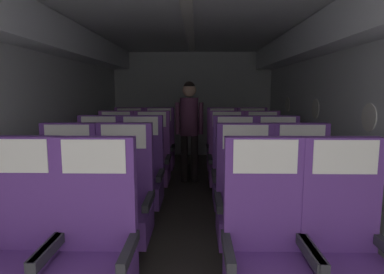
# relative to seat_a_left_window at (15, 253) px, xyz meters

# --- Properties ---
(ground) EXTENTS (3.65, 7.31, 0.02)m
(ground) POSITION_rel_seat_a_left_window_xyz_m (0.96, 1.94, -0.49)
(ground) COLOR #3D3833
(fuselage_shell) EXTENTS (3.53, 6.96, 2.28)m
(fuselage_shell) POSITION_rel_seat_a_left_window_xyz_m (0.96, 2.21, 1.17)
(fuselage_shell) COLOR silver
(fuselage_shell) RESTS_ON ground
(seat_a_left_window) EXTENTS (0.50, 0.49, 1.15)m
(seat_a_left_window) POSITION_rel_seat_a_left_window_xyz_m (0.00, 0.00, 0.00)
(seat_a_left_window) COLOR #38383D
(seat_a_left_window) RESTS_ON ground
(seat_a_left_aisle) EXTENTS (0.50, 0.49, 1.15)m
(seat_a_left_aisle) POSITION_rel_seat_a_left_window_xyz_m (0.46, -0.01, 0.00)
(seat_a_left_aisle) COLOR #38383D
(seat_a_left_aisle) RESTS_ON ground
(seat_a_right_aisle) EXTENTS (0.50, 0.49, 1.15)m
(seat_a_right_aisle) POSITION_rel_seat_a_left_window_xyz_m (1.92, -0.00, 0.00)
(seat_a_right_aisle) COLOR #38383D
(seat_a_right_aisle) RESTS_ON ground
(seat_a_right_window) EXTENTS (0.50, 0.49, 1.15)m
(seat_a_right_window) POSITION_rel_seat_a_left_window_xyz_m (1.46, 0.01, 0.00)
(seat_a_right_window) COLOR #38383D
(seat_a_right_window) RESTS_ON ground
(seat_b_left_window) EXTENTS (0.50, 0.49, 1.15)m
(seat_b_left_window) POSITION_rel_seat_a_left_window_xyz_m (-0.02, 0.81, 0.00)
(seat_b_left_window) COLOR #38383D
(seat_b_left_window) RESTS_ON ground
(seat_b_left_aisle) EXTENTS (0.50, 0.49, 1.15)m
(seat_b_left_aisle) POSITION_rel_seat_a_left_window_xyz_m (0.45, 0.82, 0.00)
(seat_b_left_aisle) COLOR #38383D
(seat_b_left_aisle) RESTS_ON ground
(seat_b_right_aisle) EXTENTS (0.50, 0.49, 1.15)m
(seat_b_right_aisle) POSITION_rel_seat_a_left_window_xyz_m (1.93, 0.83, 0.00)
(seat_b_right_aisle) COLOR #38383D
(seat_b_right_aisle) RESTS_ON ground
(seat_b_right_window) EXTENTS (0.50, 0.49, 1.15)m
(seat_b_right_window) POSITION_rel_seat_a_left_window_xyz_m (1.46, 0.81, 0.00)
(seat_b_right_window) COLOR #38383D
(seat_b_right_window) RESTS_ON ground
(seat_c_left_window) EXTENTS (0.50, 0.49, 1.15)m
(seat_c_left_window) POSITION_rel_seat_a_left_window_xyz_m (-0.01, 1.66, 0.00)
(seat_c_left_window) COLOR #38383D
(seat_c_left_window) RESTS_ON ground
(seat_c_left_aisle) EXTENTS (0.50, 0.49, 1.15)m
(seat_c_left_aisle) POSITION_rel_seat_a_left_window_xyz_m (0.45, 1.65, 0.00)
(seat_c_left_aisle) COLOR #38383D
(seat_c_left_aisle) RESTS_ON ground
(seat_c_right_aisle) EXTENTS (0.50, 0.49, 1.15)m
(seat_c_right_aisle) POSITION_rel_seat_a_left_window_xyz_m (1.92, 1.64, 0.00)
(seat_c_right_aisle) COLOR #38383D
(seat_c_right_aisle) RESTS_ON ground
(seat_c_right_window) EXTENTS (0.50, 0.49, 1.15)m
(seat_c_right_window) POSITION_rel_seat_a_left_window_xyz_m (1.47, 1.64, 0.00)
(seat_c_right_window) COLOR #38383D
(seat_c_right_window) RESTS_ON ground
(seat_d_left_window) EXTENTS (0.50, 0.49, 1.15)m
(seat_d_left_window) POSITION_rel_seat_a_left_window_xyz_m (-0.01, 2.45, 0.00)
(seat_d_left_window) COLOR #38383D
(seat_d_left_window) RESTS_ON ground
(seat_d_left_aisle) EXTENTS (0.50, 0.49, 1.15)m
(seat_d_left_aisle) POSITION_rel_seat_a_left_window_xyz_m (0.46, 2.46, 0.00)
(seat_d_left_aisle) COLOR #38383D
(seat_d_left_aisle) RESTS_ON ground
(seat_d_right_aisle) EXTENTS (0.50, 0.49, 1.15)m
(seat_d_right_aisle) POSITION_rel_seat_a_left_window_xyz_m (1.92, 2.46, 0.00)
(seat_d_right_aisle) COLOR #38383D
(seat_d_right_aisle) RESTS_ON ground
(seat_d_right_window) EXTENTS (0.50, 0.49, 1.15)m
(seat_d_right_window) POSITION_rel_seat_a_left_window_xyz_m (1.45, 2.46, 0.00)
(seat_d_right_window) COLOR #38383D
(seat_d_right_window) RESTS_ON ground
(seat_e_left_window) EXTENTS (0.50, 0.49, 1.15)m
(seat_e_left_window) POSITION_rel_seat_a_left_window_xyz_m (-0.01, 3.28, 0.00)
(seat_e_left_window) COLOR #38383D
(seat_e_left_window) RESTS_ON ground
(seat_e_left_aisle) EXTENTS (0.50, 0.49, 1.15)m
(seat_e_left_aisle) POSITION_rel_seat_a_left_window_xyz_m (0.46, 3.30, 0.00)
(seat_e_left_aisle) COLOR #38383D
(seat_e_left_aisle) RESTS_ON ground
(seat_e_right_aisle) EXTENTS (0.50, 0.49, 1.15)m
(seat_e_right_aisle) POSITION_rel_seat_a_left_window_xyz_m (1.93, 3.29, 0.00)
(seat_e_right_aisle) COLOR #38383D
(seat_e_right_aisle) RESTS_ON ground
(seat_e_right_window) EXTENTS (0.50, 0.49, 1.15)m
(seat_e_right_window) POSITION_rel_seat_a_left_window_xyz_m (1.45, 3.28, 0.00)
(seat_e_right_window) COLOR #38383D
(seat_e_right_window) RESTS_ON ground
(flight_attendant) EXTENTS (0.43, 0.28, 1.55)m
(flight_attendant) POSITION_rel_seat_a_left_window_xyz_m (0.94, 3.23, 0.47)
(flight_attendant) COLOR black
(flight_attendant) RESTS_ON ground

